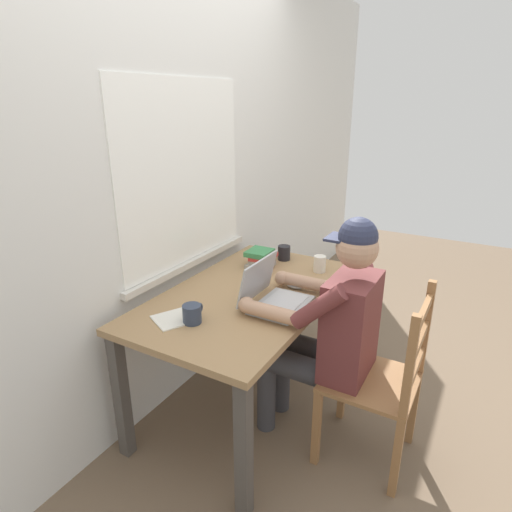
{
  "coord_description": "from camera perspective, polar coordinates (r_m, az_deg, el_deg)",
  "views": [
    {
      "loc": [
        -1.82,
        -1.08,
        1.71
      ],
      "look_at": [
        -0.01,
        -0.05,
        0.95
      ],
      "focal_mm": 30.27,
      "sensor_mm": 36.0,
      "label": 1
    }
  ],
  "objects": [
    {
      "name": "coffee_mug_spare",
      "position": [
        2.79,
        3.75,
        0.44
      ],
      "size": [
        0.12,
        0.08,
        0.09
      ],
      "color": "black",
      "rests_on": "desk"
    },
    {
      "name": "coffee_mug_white",
      "position": [
        2.62,
        8.43,
        -1.02
      ],
      "size": [
        0.11,
        0.07,
        0.1
      ],
      "color": "silver",
      "rests_on": "desk"
    },
    {
      "name": "computer_mouse",
      "position": [
        2.39,
        5.16,
        -3.88
      ],
      "size": [
        0.06,
        0.1,
        0.03
      ],
      "primitive_type": "ellipsoid",
      "color": "#ADAFB2",
      "rests_on": "desk"
    },
    {
      "name": "paper_pile_near_laptop",
      "position": [
        2.1,
        -10.72,
        -8.14
      ],
      "size": [
        0.24,
        0.24,
        0.01
      ],
      "primitive_type": "cube",
      "rotation": [
        0.0,
        0.0,
        -0.47
      ],
      "color": "silver",
      "rests_on": "desk"
    },
    {
      "name": "laptop",
      "position": [
        2.18,
        2.13,
        -5.09
      ],
      "size": [
        0.33,
        0.28,
        0.23
      ],
      "color": "#ADAFB2",
      "rests_on": "desk"
    },
    {
      "name": "desk",
      "position": [
        2.38,
        -0.93,
        -6.81
      ],
      "size": [
        1.37,
        0.8,
        0.73
      ],
      "color": "#9E7A51",
      "rests_on": "ground"
    },
    {
      "name": "wooden_chair",
      "position": [
        2.21,
        16.37,
        -15.56
      ],
      "size": [
        0.42,
        0.42,
        0.92
      ],
      "color": "olive",
      "rests_on": "ground"
    },
    {
      "name": "seated_person",
      "position": [
        2.16,
        9.67,
        -8.99
      ],
      "size": [
        0.5,
        0.6,
        1.23
      ],
      "color": "brown",
      "rests_on": "ground"
    },
    {
      "name": "back_wall",
      "position": [
        2.44,
        -10.91,
        10.02
      ],
      "size": [
        6.0,
        0.08,
        2.6
      ],
      "color": "silver",
      "rests_on": "ground"
    },
    {
      "name": "ground_plane",
      "position": [
        2.72,
        -0.85,
        -18.8
      ],
      "size": [
        8.0,
        8.0,
        0.0
      ],
      "primitive_type": "plane",
      "color": "brown"
    },
    {
      "name": "coffee_mug_dark",
      "position": [
        2.04,
        -8.41,
        -7.55
      ],
      "size": [
        0.13,
        0.09,
        0.09
      ],
      "color": "#2D384C",
      "rests_on": "desk"
    },
    {
      "name": "book_stack_main",
      "position": [
        2.66,
        0.65,
        -0.33
      ],
      "size": [
        0.19,
        0.17,
        0.11
      ],
      "color": "gray",
      "rests_on": "desk"
    }
  ]
}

